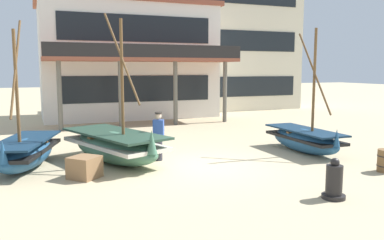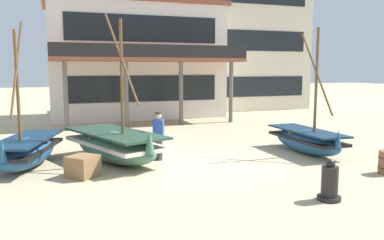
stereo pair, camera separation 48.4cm
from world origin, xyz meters
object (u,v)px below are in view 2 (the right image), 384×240
(fishing_boat_centre_large, at_px, (115,145))
(harbor_building_main, at_px, (135,60))
(fisherman_by_hull, at_px, (159,136))
(cargo_crate, at_px, (83,166))
(capstan_winch, at_px, (330,184))
(harbor_building_annex, at_px, (238,43))
(fishing_boat_near_left, at_px, (307,140))
(fishing_boat_far_right, at_px, (26,151))

(fishing_boat_centre_large, relative_size, harbor_building_main, 0.44)
(fisherman_by_hull, height_order, cargo_crate, fisherman_by_hull)
(fisherman_by_hull, xyz_separation_m, cargo_crate, (-2.66, -1.35, -0.52))
(fisherman_by_hull, bearing_deg, capstan_winch, -63.23)
(cargo_crate, xyz_separation_m, harbor_building_annex, (13.40, 16.99, 4.84))
(fishing_boat_near_left, bearing_deg, harbor_building_annex, 72.48)
(fishing_boat_centre_large, distance_m, harbor_building_main, 13.79)
(fishing_boat_near_left, relative_size, fishing_boat_far_right, 0.99)
(harbor_building_main, bearing_deg, fishing_boat_near_left, -75.51)
(cargo_crate, relative_size, harbor_building_annex, 0.07)
(fishing_boat_far_right, relative_size, cargo_crate, 6.09)
(fishing_boat_near_left, bearing_deg, cargo_crate, -175.60)
(fishing_boat_centre_large, bearing_deg, fishing_boat_near_left, -8.12)
(fishing_boat_centre_large, relative_size, fisherman_by_hull, 2.97)
(fishing_boat_near_left, distance_m, fishing_boat_centre_large, 7.10)
(fisherman_by_hull, height_order, harbor_building_annex, harbor_building_annex)
(harbor_building_main, height_order, harbor_building_annex, harbor_building_annex)
(fishing_boat_centre_large, bearing_deg, harbor_building_annex, 51.54)
(capstan_winch, relative_size, harbor_building_annex, 0.10)
(fishing_boat_near_left, distance_m, capstan_winch, 5.55)
(fishing_boat_centre_large, distance_m, fishing_boat_far_right, 2.84)
(fishing_boat_centre_large, bearing_deg, capstan_winch, -53.86)
(fishing_boat_near_left, bearing_deg, fishing_boat_far_right, 172.66)
(fishing_boat_centre_large, height_order, cargo_crate, fishing_boat_centre_large)
(fisherman_by_hull, relative_size, harbor_building_main, 0.15)
(fishing_boat_near_left, height_order, harbor_building_annex, harbor_building_annex)
(fisherman_by_hull, relative_size, cargo_crate, 2.20)
(capstan_winch, xyz_separation_m, harbor_building_main, (-0.82, 18.78, 3.30))
(fisherman_by_hull, relative_size, harbor_building_annex, 0.16)
(capstan_winch, bearing_deg, harbor_building_annex, 69.38)
(fishing_boat_far_right, distance_m, capstan_winch, 9.30)
(capstan_winch, xyz_separation_m, harbor_building_annex, (7.96, 21.14, 4.75))
(capstan_winch, bearing_deg, fishing_boat_near_left, 59.76)
(fisherman_by_hull, height_order, harbor_building_main, harbor_building_main)
(fishing_boat_near_left, height_order, harbor_building_main, harbor_building_main)
(capstan_winch, bearing_deg, fishing_boat_centre_large, 126.14)
(fishing_boat_far_right, xyz_separation_m, harbor_building_main, (6.24, 12.72, 3.19))
(fishing_boat_centre_large, bearing_deg, fisherman_by_hull, -11.02)
(fisherman_by_hull, relative_size, capstan_winch, 1.66)
(fishing_boat_far_right, bearing_deg, harbor_building_main, 63.88)
(fishing_boat_centre_large, xyz_separation_m, harbor_building_main, (3.41, 12.98, 3.14))
(fisherman_by_hull, bearing_deg, cargo_crate, -153.05)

